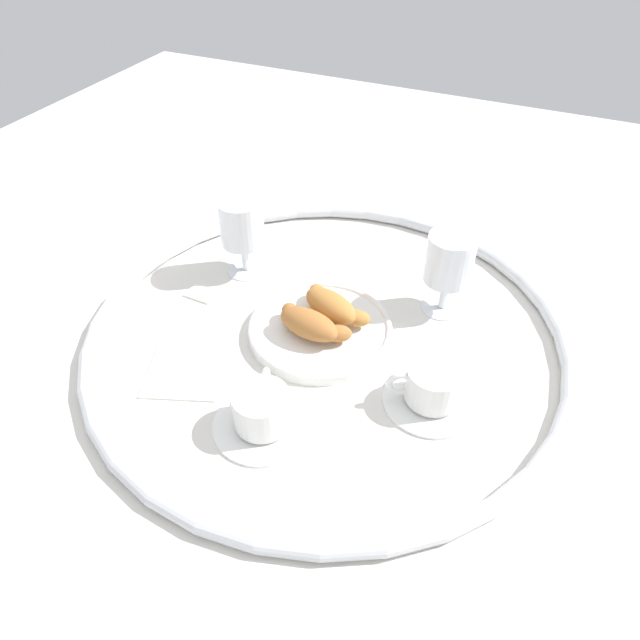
{
  "coord_description": "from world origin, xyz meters",
  "views": [
    {
      "loc": [
        0.27,
        -0.63,
        0.63
      ],
      "look_at": [
        -0.01,
        -0.0,
        0.03
      ],
      "focal_mm": 32.96,
      "sensor_mm": 36.0,
      "label": 1
    }
  ],
  "objects_px": {
    "pastry_plate": "(320,329)",
    "folded_napkin": "(185,371)",
    "juice_glass_left": "(449,261)",
    "coffee_cup_far": "(262,412)",
    "coffee_cup_near": "(432,388)",
    "croissant_small": "(332,306)",
    "sugar_packet": "(201,293)",
    "croissant_large": "(310,324)",
    "juice_glass_right": "(242,226)"
  },
  "relations": [
    {
      "from": "pastry_plate",
      "to": "juice_glass_right",
      "type": "height_order",
      "value": "juice_glass_right"
    },
    {
      "from": "folded_napkin",
      "to": "juice_glass_right",
      "type": "bearing_deg",
      "value": 99.84
    },
    {
      "from": "coffee_cup_near",
      "to": "sugar_packet",
      "type": "xyz_separation_m",
      "value": [
        -0.42,
        0.07,
        -0.02
      ]
    },
    {
      "from": "coffee_cup_near",
      "to": "juice_glass_left",
      "type": "bearing_deg",
      "value": 100.94
    },
    {
      "from": "coffee_cup_far",
      "to": "juice_glass_right",
      "type": "xyz_separation_m",
      "value": [
        -0.2,
        0.3,
        0.07
      ]
    },
    {
      "from": "folded_napkin",
      "to": "sugar_packet",
      "type": "bearing_deg",
      "value": 115.74
    },
    {
      "from": "coffee_cup_near",
      "to": "coffee_cup_far",
      "type": "xyz_separation_m",
      "value": [
        -0.19,
        -0.13,
        0.0
      ]
    },
    {
      "from": "croissant_large",
      "to": "coffee_cup_far",
      "type": "height_order",
      "value": "same"
    },
    {
      "from": "pastry_plate",
      "to": "croissant_small",
      "type": "distance_m",
      "value": 0.04
    },
    {
      "from": "croissant_large",
      "to": "sugar_packet",
      "type": "height_order",
      "value": "croissant_large"
    },
    {
      "from": "croissant_small",
      "to": "folded_napkin",
      "type": "height_order",
      "value": "croissant_small"
    },
    {
      "from": "juice_glass_right",
      "to": "coffee_cup_near",
      "type": "bearing_deg",
      "value": -23.02
    },
    {
      "from": "coffee_cup_near",
      "to": "folded_napkin",
      "type": "height_order",
      "value": "coffee_cup_near"
    },
    {
      "from": "croissant_small",
      "to": "folded_napkin",
      "type": "bearing_deg",
      "value": -129.38
    },
    {
      "from": "juice_glass_right",
      "to": "folded_napkin",
      "type": "distance_m",
      "value": 0.28
    },
    {
      "from": "croissant_large",
      "to": "juice_glass_left",
      "type": "relative_size",
      "value": 0.97
    },
    {
      "from": "juice_glass_right",
      "to": "sugar_packet",
      "type": "height_order",
      "value": "juice_glass_right"
    },
    {
      "from": "juice_glass_right",
      "to": "juice_glass_left",
      "type": "bearing_deg",
      "value": 6.7
    },
    {
      "from": "croissant_small",
      "to": "juice_glass_right",
      "type": "bearing_deg",
      "value": 160.13
    },
    {
      "from": "croissant_large",
      "to": "juice_glass_right",
      "type": "relative_size",
      "value": 0.97
    },
    {
      "from": "croissant_small",
      "to": "coffee_cup_near",
      "type": "xyz_separation_m",
      "value": [
        0.19,
        -0.09,
        -0.01
      ]
    },
    {
      "from": "coffee_cup_far",
      "to": "juice_glass_left",
      "type": "relative_size",
      "value": 0.97
    },
    {
      "from": "croissant_large",
      "to": "sugar_packet",
      "type": "bearing_deg",
      "value": 172.02
    },
    {
      "from": "croissant_small",
      "to": "coffee_cup_near",
      "type": "relative_size",
      "value": 0.94
    },
    {
      "from": "coffee_cup_near",
      "to": "juice_glass_right",
      "type": "relative_size",
      "value": 0.97
    },
    {
      "from": "croissant_large",
      "to": "folded_napkin",
      "type": "distance_m",
      "value": 0.2
    },
    {
      "from": "juice_glass_left",
      "to": "coffee_cup_near",
      "type": "bearing_deg",
      "value": -79.06
    },
    {
      "from": "folded_napkin",
      "to": "coffee_cup_near",
      "type": "bearing_deg",
      "value": 15.32
    },
    {
      "from": "pastry_plate",
      "to": "croissant_large",
      "type": "xyz_separation_m",
      "value": [
        -0.01,
        -0.02,
        0.03
      ]
    },
    {
      "from": "croissant_small",
      "to": "croissant_large",
      "type": "bearing_deg",
      "value": -103.8
    },
    {
      "from": "pastry_plate",
      "to": "folded_napkin",
      "type": "bearing_deg",
      "value": -132.88
    },
    {
      "from": "croissant_large",
      "to": "pastry_plate",
      "type": "bearing_deg",
      "value": 76.34
    },
    {
      "from": "pastry_plate",
      "to": "folded_napkin",
      "type": "relative_size",
      "value": 2.06
    },
    {
      "from": "coffee_cup_near",
      "to": "juice_glass_right",
      "type": "bearing_deg",
      "value": 156.98
    },
    {
      "from": "coffee_cup_near",
      "to": "folded_napkin",
      "type": "relative_size",
      "value": 1.24
    },
    {
      "from": "coffee_cup_near",
      "to": "coffee_cup_far",
      "type": "distance_m",
      "value": 0.23
    },
    {
      "from": "croissant_large",
      "to": "sugar_packet",
      "type": "relative_size",
      "value": 2.71
    },
    {
      "from": "pastry_plate",
      "to": "juice_glass_left",
      "type": "relative_size",
      "value": 1.62
    },
    {
      "from": "croissant_large",
      "to": "sugar_packet",
      "type": "distance_m",
      "value": 0.23
    },
    {
      "from": "croissant_small",
      "to": "folded_napkin",
      "type": "distance_m",
      "value": 0.25
    },
    {
      "from": "coffee_cup_near",
      "to": "folded_napkin",
      "type": "bearing_deg",
      "value": -164.68
    },
    {
      "from": "folded_napkin",
      "to": "juice_glass_left",
      "type": "bearing_deg",
      "value": 44.66
    },
    {
      "from": "sugar_packet",
      "to": "folded_napkin",
      "type": "relative_size",
      "value": 0.45
    },
    {
      "from": "croissant_large",
      "to": "coffee_cup_far",
      "type": "distance_m",
      "value": 0.17
    },
    {
      "from": "coffee_cup_near",
      "to": "folded_napkin",
      "type": "xyz_separation_m",
      "value": [
        -0.34,
        -0.09,
        -0.02
      ]
    },
    {
      "from": "croissant_small",
      "to": "folded_napkin",
      "type": "relative_size",
      "value": 1.17
    },
    {
      "from": "croissant_small",
      "to": "coffee_cup_near",
      "type": "bearing_deg",
      "value": -26.17
    },
    {
      "from": "pastry_plate",
      "to": "coffee_cup_far",
      "type": "bearing_deg",
      "value": -88.56
    },
    {
      "from": "pastry_plate",
      "to": "coffee_cup_far",
      "type": "height_order",
      "value": "coffee_cup_far"
    },
    {
      "from": "juice_glass_left",
      "to": "coffee_cup_far",
      "type": "bearing_deg",
      "value": -114.19
    }
  ]
}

